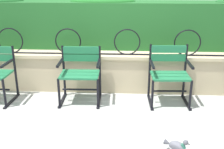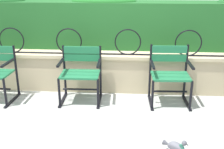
% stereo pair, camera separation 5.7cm
% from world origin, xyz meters
% --- Properties ---
extents(ground_plane, '(60.00, 60.00, 0.00)m').
position_xyz_m(ground_plane, '(0.00, 0.00, 0.00)').
color(ground_plane, '#ADADA8').
extents(stone_wall, '(6.67, 0.41, 0.63)m').
position_xyz_m(stone_wall, '(0.00, 0.96, 0.32)').
color(stone_wall, '#C6B289').
rests_on(stone_wall, ground).
extents(iron_arch_fence, '(6.14, 0.02, 0.42)m').
position_xyz_m(iron_arch_fence, '(-0.23, 0.89, 0.81)').
color(iron_arch_fence, black).
rests_on(iron_arch_fence, stone_wall).
extents(hedge_row, '(6.54, 0.63, 0.89)m').
position_xyz_m(hedge_row, '(-0.03, 1.45, 1.06)').
color(hedge_row, '#236028').
rests_on(hedge_row, stone_wall).
extents(park_chair_centre_left, '(0.62, 0.53, 0.82)m').
position_xyz_m(park_chair_centre_left, '(-0.50, 0.52, 0.46)').
color(park_chair_centre_left, '#237547').
rests_on(park_chair_centre_left, ground).
extents(park_chair_centre_right, '(0.61, 0.54, 0.86)m').
position_xyz_m(park_chair_centre_right, '(0.84, 0.54, 0.46)').
color(park_chair_centre_right, '#237547').
rests_on(park_chair_centre_right, ground).
extents(pigeon_far_side, '(0.25, 0.22, 0.22)m').
position_xyz_m(pigeon_far_side, '(0.76, -0.85, 0.11)').
color(pigeon_far_side, slate).
rests_on(pigeon_far_side, ground).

